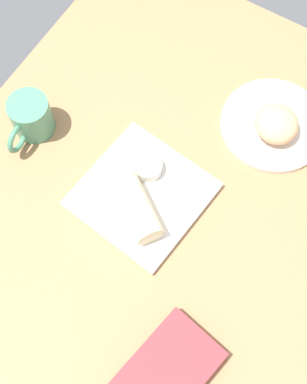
{
  "coord_description": "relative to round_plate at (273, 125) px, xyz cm",
  "views": [
    {
      "loc": [
        38.01,
        21.15,
        108.15
      ],
      "look_at": [
        2.43,
        -0.55,
        7.0
      ],
      "focal_mm": 49.61,
      "sensor_mm": 36.0,
      "label": 1
    }
  ],
  "objects": [
    {
      "name": "dining_table",
      "position": [
        26.1,
        -13.28,
        -2.7
      ],
      "size": [
        110.0,
        90.0,
        4.0
      ],
      "primitive_type": "cube",
      "color": "#9E754C",
      "rests_on": "ground"
    },
    {
      "name": "round_plate",
      "position": [
        0.0,
        0.0,
        0.0
      ],
      "size": [
        23.54,
        23.54,
        1.4
      ],
      "primitive_type": "cylinder",
      "color": "silver",
      "rests_on": "dining_table"
    },
    {
      "name": "scone_pastry",
      "position": [
        1.65,
        0.83,
        3.6
      ],
      "size": [
        13.52,
        13.62,
        5.8
      ],
      "primitive_type": "ellipsoid",
      "rotation": [
        0.0,
        0.0,
        4.06
      ],
      "color": "#DFA578",
      "rests_on": "round_plate"
    },
    {
      "name": "square_plate",
      "position": [
        29.52,
        -16.03,
        0.1
      ],
      "size": [
        27.04,
        27.04,
        1.6
      ],
      "primitive_type": "cube",
      "rotation": [
        0.0,
        0.0,
        -0.11
      ],
      "color": "silver",
      "rests_on": "dining_table"
    },
    {
      "name": "sauce_cup",
      "position": [
        24.3,
        -17.76,
        2.33
      ],
      "size": [
        5.99,
        5.99,
        2.67
      ],
      "color": "silver",
      "rests_on": "square_plate"
    },
    {
      "name": "breakfast_wrap",
      "position": [
        33.7,
        -14.65,
        3.83
      ],
      "size": [
        12.72,
        14.91,
        5.87
      ],
      "primitive_type": "cylinder",
      "rotation": [
        1.57,
        0.0,
        5.69
      ],
      "color": "beige",
      "rests_on": "square_plate"
    },
    {
      "name": "book_stack",
      "position": [
        56.78,
        6.66,
        1.02
      ],
      "size": [
        20.69,
        16.13,
        3.44
      ],
      "color": "#A53338",
      "rests_on": "dining_table"
    },
    {
      "name": "coffee_mug",
      "position": [
        28.12,
        -45.18,
        4.04
      ],
      "size": [
        13.82,
        8.9,
        9.27
      ],
      "color": "#4C8C6B",
      "rests_on": "dining_table"
    }
  ]
}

